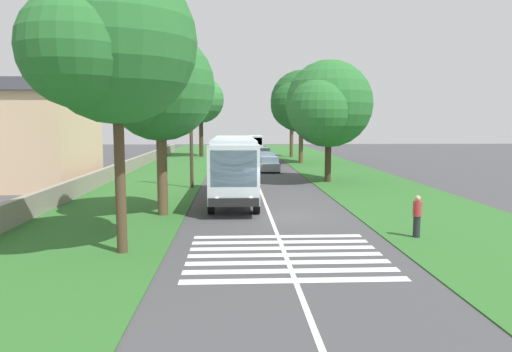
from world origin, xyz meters
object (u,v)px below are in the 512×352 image
object	(u,v)px
trailing_minibus_0	(256,141)
roadside_tree_right_1	(326,107)
trailing_car_2	(263,154)
roadside_tree_right_2	(291,107)
utility_pole	(191,131)
coach_bus	(234,165)
pedestrian	(417,216)
trailing_car_1	(267,159)
roadside_building	(23,134)
roadside_tree_left_1	(200,101)
roadside_tree_left_0	(112,48)
trailing_car_3	(235,150)
roadside_tree_left_2	(158,89)
roadside_tree_right_0	(299,103)
trailing_car_0	(269,164)

from	to	relation	value
trailing_minibus_0	roadside_tree_right_1	xyz separation A→B (m)	(-41.67, -3.53, 4.29)
trailing_car_2	roadside_tree_right_2	world-z (taller)	roadside_tree_right_2
trailing_car_2	utility_pole	world-z (taller)	utility_pole
coach_bus	pedestrian	world-z (taller)	coach_bus
utility_pole	trailing_car_1	bearing A→B (deg)	-19.55
trailing_car_2	roadside_building	xyz separation A→B (m)	(-25.20, 19.15, 3.11)
trailing_car_2	roadside_building	size ratio (longest dim) A/B	0.42
trailing_car_1	trailing_car_2	xyz separation A→B (m)	(8.49, -0.06, 0.00)
roadside_tree_left_1	roadside_building	distance (m)	31.62
trailing_car_1	roadside_tree_right_2	bearing A→B (deg)	-19.29
roadside_tree_right_1	pedestrian	world-z (taller)	roadside_tree_right_1
pedestrian	trailing_minibus_0	bearing A→B (deg)	3.57
roadside_tree_left_0	roadside_building	world-z (taller)	roadside_tree_left_0
roadside_tree_left_1	roadside_tree_left_0	bearing A→B (deg)	-179.40
roadside_tree_left_0	roadside_tree_left_1	distance (m)	48.30
coach_bus	utility_pole	world-z (taller)	utility_pole
roadside_tree_left_1	roadside_tree_right_1	distance (m)	30.81
trailing_car_2	roadside_tree_left_0	bearing A→B (deg)	169.92
trailing_car_3	roadside_tree_left_2	size ratio (longest dim) A/B	0.48
roadside_tree_left_0	roadside_tree_right_1	size ratio (longest dim) A/B	1.07
trailing_minibus_0	roadside_building	xyz separation A→B (m)	(-42.69, 19.00, 2.23)
roadside_tree_right_0	utility_pole	size ratio (longest dim) A/B	1.35
trailing_minibus_0	roadside_tree_left_1	size ratio (longest dim) A/B	0.56
trailing_minibus_0	roadside_tree_right_2	world-z (taller)	roadside_tree_right_2
trailing_car_1	roadside_building	size ratio (longest dim) A/B	0.42
trailing_car_2	trailing_car_3	bearing A→B (deg)	20.38
trailing_car_0	utility_pole	bearing A→B (deg)	150.79
trailing_car_0	coach_bus	bearing A→B (deg)	168.88
trailing_car_1	utility_pole	size ratio (longest dim) A/B	0.55
roadside_tree_left_2	roadside_tree_right_0	world-z (taller)	roadside_tree_right_0
trailing_minibus_0	utility_pole	bearing A→B (deg)	171.66
roadside_tree_left_1	roadside_tree_left_2	world-z (taller)	roadside_tree_left_1
trailing_car_0	roadside_tree_right_2	distance (m)	20.08
roadside_tree_left_2	utility_pole	distance (m)	10.20
roadside_tree_right_2	roadside_building	world-z (taller)	roadside_tree_right_2
trailing_car_1	roadside_tree_left_1	world-z (taller)	roadside_tree_left_1
roadside_tree_left_0	pedestrian	xyz separation A→B (m)	(1.68, -11.41, -6.21)
pedestrian	roadside_tree_left_0	bearing A→B (deg)	98.35
roadside_building	roadside_tree_left_0	bearing A→B (deg)	-148.98
roadside_tree_left_2	roadside_building	bearing A→B (deg)	44.47
trailing_minibus_0	roadside_tree_right_0	world-z (taller)	roadside_tree_right_0
roadside_building	trailing_car_3	bearing A→B (deg)	-24.20
trailing_car_1	trailing_car_2	world-z (taller)	same
utility_pole	pedestrian	distance (m)	18.57
coach_bus	roadside_tree_left_1	bearing A→B (deg)	7.04
trailing_car_3	roadside_tree_right_2	size ratio (longest dim) A/B	0.47
trailing_car_2	roadside_tree_right_0	world-z (taller)	roadside_tree_right_0
utility_pole	roadside_building	distance (m)	12.61
trailing_minibus_0	roadside_tree_right_2	size ratio (longest dim) A/B	0.66
roadside_tree_left_0	roadside_tree_right_2	distance (m)	48.26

